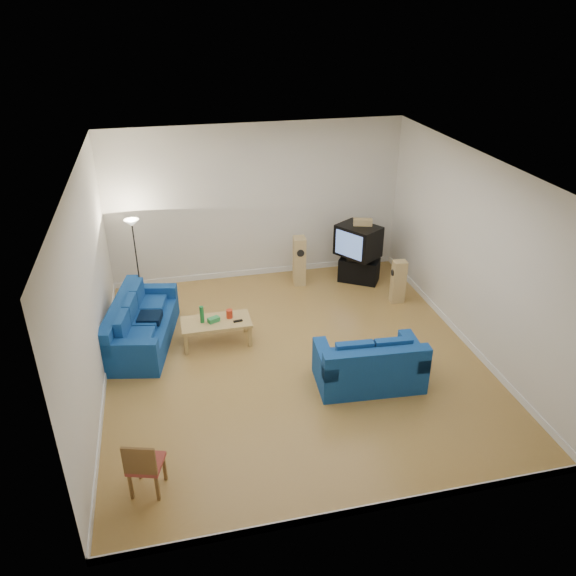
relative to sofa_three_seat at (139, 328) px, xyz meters
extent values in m
cube|color=brown|center=(2.45, -1.04, -0.30)|extent=(6.00, 6.50, 0.01)
cube|color=white|center=(2.45, -1.04, 2.90)|extent=(6.00, 6.50, 0.01)
cube|color=silver|center=(2.45, 2.21, 1.30)|extent=(6.00, 0.01, 3.20)
cube|color=silver|center=(2.45, -4.29, 1.30)|extent=(6.00, 0.01, 3.20)
cube|color=silver|center=(-0.55, -1.04, 1.30)|extent=(0.01, 6.50, 3.20)
cube|color=silver|center=(5.45, -1.04, 1.30)|extent=(0.01, 6.50, 3.20)
cube|color=white|center=(2.45, 2.20, -0.24)|extent=(6.00, 0.02, 0.12)
cube|color=white|center=(2.45, -4.28, -0.24)|extent=(6.00, 0.02, 0.12)
cube|color=white|center=(-0.54, -1.04, -0.24)|extent=(0.02, 6.50, 0.12)
cube|color=white|center=(5.44, -1.04, -0.24)|extent=(0.02, 6.50, 0.12)
cube|color=navy|center=(0.06, -0.01, -0.10)|extent=(1.30, 2.21, 0.40)
cube|color=navy|center=(-0.28, 0.06, 0.30)|extent=(0.62, 2.07, 0.41)
cube|color=navy|center=(0.24, 0.90, 0.21)|extent=(0.92, 0.38, 0.23)
cube|color=navy|center=(-0.13, -0.93, 0.21)|extent=(0.92, 0.38, 0.23)
cube|color=black|center=(0.19, -0.04, 0.19)|extent=(0.45, 0.45, 0.11)
cube|color=navy|center=(3.43, -1.93, -0.10)|extent=(1.65, 1.00, 0.39)
cube|color=navy|center=(3.40, -2.27, 0.30)|extent=(1.60, 0.32, 0.40)
cube|color=navy|center=(2.74, -1.88, 0.21)|extent=(0.27, 0.90, 0.22)
cube|color=navy|center=(4.12, -1.98, 0.21)|extent=(0.27, 0.90, 0.22)
cube|color=black|center=(3.44, -1.79, 0.19)|extent=(0.40, 0.40, 0.11)
cube|color=tan|center=(1.28, -0.28, 0.10)|extent=(1.18, 0.59, 0.05)
cube|color=tan|center=(0.75, -0.53, -0.11)|extent=(0.06, 0.06, 0.38)
cube|color=tan|center=(0.74, -0.04, -0.11)|extent=(0.06, 0.06, 0.38)
cube|color=tan|center=(1.82, -0.52, -0.11)|extent=(0.06, 0.06, 0.38)
cube|color=tan|center=(1.82, -0.04, -0.11)|extent=(0.06, 0.06, 0.38)
cylinder|color=#197233|center=(1.06, -0.27, 0.28)|extent=(0.09, 0.09, 0.30)
cube|color=green|center=(1.24, -0.30, 0.17)|extent=(0.22, 0.18, 0.08)
cylinder|color=red|center=(1.52, -0.22, 0.20)|extent=(0.13, 0.13, 0.15)
cube|color=black|center=(1.64, -0.38, 0.14)|extent=(0.16, 0.07, 0.02)
cube|color=black|center=(4.45, 1.43, -0.05)|extent=(0.91, 0.80, 0.49)
cube|color=black|center=(4.40, 1.42, 0.24)|extent=(0.51, 0.48, 0.09)
cube|color=black|center=(4.40, 1.45, 0.60)|extent=(0.95, 1.02, 0.64)
cube|color=#4965A0|center=(4.14, 1.28, 0.60)|extent=(0.38, 0.56, 0.51)
cube|color=tan|center=(4.49, 1.48, 0.99)|extent=(0.40, 0.25, 0.13)
cube|color=tan|center=(3.20, 1.58, 0.21)|extent=(0.26, 0.32, 1.02)
cylinder|color=black|center=(3.19, 1.43, 0.45)|extent=(0.15, 0.04, 0.15)
cube|color=tan|center=(4.87, 0.39, 0.14)|extent=(0.27, 0.22, 0.87)
cylinder|color=black|center=(4.74, 0.40, 0.34)|extent=(0.03, 0.13, 0.13)
cylinder|color=black|center=(0.00, 1.66, -0.28)|extent=(0.21, 0.21, 0.03)
cylinder|color=black|center=(0.00, 1.66, 0.50)|extent=(0.03, 0.03, 1.54)
cone|color=white|center=(0.00, 1.66, 1.29)|extent=(0.28, 0.28, 0.12)
cube|color=brown|center=(-0.09, -3.46, -0.10)|extent=(0.04, 0.04, 0.39)
cube|color=brown|center=(0.00, -3.15, -0.10)|extent=(0.04, 0.04, 0.39)
cube|color=brown|center=(0.21, -3.55, -0.10)|extent=(0.04, 0.04, 0.39)
cube|color=brown|center=(0.30, -3.24, -0.10)|extent=(0.04, 0.04, 0.39)
cube|color=#993A32|center=(0.10, -3.35, 0.11)|extent=(0.49, 0.49, 0.05)
cube|color=brown|center=(0.05, -3.52, 0.32)|extent=(0.38, 0.15, 0.39)
camera|label=1|loc=(0.64, -8.52, 5.01)|focal=35.00mm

